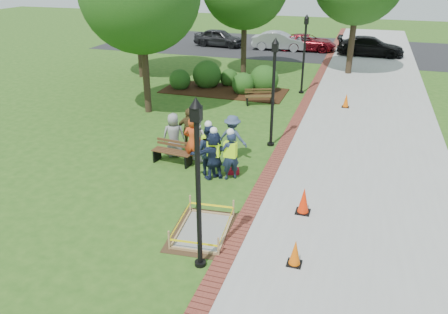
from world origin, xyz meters
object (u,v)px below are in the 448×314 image
(bench_near, at_px, (173,157))
(cone_front, at_px, (295,253))
(wet_concrete_pad, at_px, (203,225))
(hivis_worker_b, at_px, (230,154))
(lamp_near, at_px, (198,175))
(hivis_worker_c, at_px, (209,148))
(hivis_worker_a, at_px, (214,153))

(bench_near, relative_size, cone_front, 2.20)
(wet_concrete_pad, relative_size, hivis_worker_b, 1.34)
(cone_front, bearing_deg, bench_near, 139.47)
(bench_near, relative_size, lamp_near, 0.37)
(wet_concrete_pad, bearing_deg, hivis_worker_c, 107.26)
(bench_near, distance_m, hivis_worker_c, 1.77)
(hivis_worker_a, xyz_separation_m, hivis_worker_b, (0.53, 0.13, -0.01))
(wet_concrete_pad, distance_m, hivis_worker_a, 3.35)
(wet_concrete_pad, relative_size, hivis_worker_c, 1.25)
(cone_front, xyz_separation_m, hivis_worker_a, (-3.41, 3.83, 0.58))
(bench_near, bearing_deg, wet_concrete_pad, -55.64)
(wet_concrete_pad, distance_m, bench_near, 4.66)
(bench_near, distance_m, hivis_worker_b, 2.51)
(bench_near, bearing_deg, hivis_worker_c, -14.88)
(hivis_worker_c, bearing_deg, lamp_near, -72.70)
(cone_front, relative_size, lamp_near, 0.17)
(wet_concrete_pad, xyz_separation_m, bench_near, (-2.63, 3.84, 0.03))
(hivis_worker_a, bearing_deg, cone_front, -48.31)
(wet_concrete_pad, height_order, cone_front, cone_front)
(bench_near, distance_m, cone_front, 6.90)
(cone_front, height_order, hivis_worker_b, hivis_worker_b)
(hivis_worker_c, bearing_deg, cone_front, -47.86)
(hivis_worker_a, distance_m, hivis_worker_b, 0.55)
(wet_concrete_pad, height_order, hivis_worker_a, hivis_worker_a)
(cone_front, xyz_separation_m, lamp_near, (-2.19, -0.72, 2.14))
(hivis_worker_a, bearing_deg, hivis_worker_b, 13.64)
(hivis_worker_a, height_order, hivis_worker_c, hivis_worker_c)
(cone_front, bearing_deg, hivis_worker_b, 126.00)
(hivis_worker_b, distance_m, hivis_worker_c, 0.82)
(wet_concrete_pad, height_order, bench_near, bench_near)
(bench_near, distance_m, hivis_worker_a, 2.06)
(wet_concrete_pad, bearing_deg, cone_front, -13.73)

